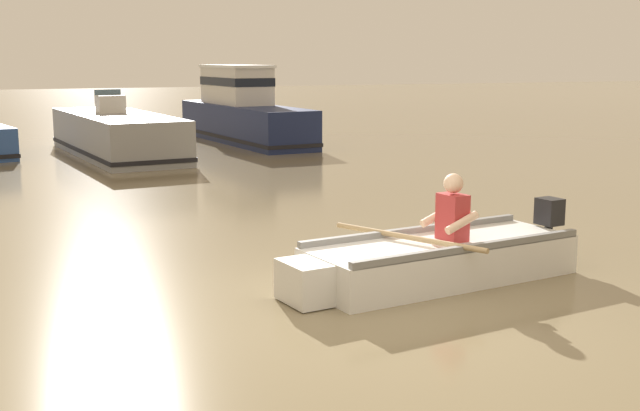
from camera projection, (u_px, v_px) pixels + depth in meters
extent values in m
plane|color=#7A6B4C|center=(370.00, 317.00, 7.82)|extent=(120.00, 120.00, 0.00)
cube|color=white|center=(441.00, 261.00, 9.08)|extent=(3.23, 1.56, 0.44)
cube|color=white|center=(305.00, 282.00, 8.22)|extent=(0.49, 0.66, 0.42)
cube|color=gray|center=(472.00, 248.00, 8.61)|extent=(3.02, 0.54, 0.08)
cube|color=gray|center=(413.00, 230.00, 9.47)|extent=(3.02, 0.54, 0.08)
cube|color=white|center=(448.00, 244.00, 9.10)|extent=(0.43, 1.04, 0.06)
cylinder|color=black|center=(548.00, 240.00, 9.90)|extent=(0.11, 0.11, 0.54)
cube|color=black|center=(549.00, 211.00, 9.83)|extent=(0.28, 0.31, 0.32)
cube|color=#B23333|center=(452.00, 217.00, 9.07)|extent=(0.27, 0.37, 0.52)
sphere|color=beige|center=(453.00, 183.00, 9.00)|extent=(0.22, 0.22, 0.22)
cylinder|color=beige|center=(462.00, 223.00, 8.86)|extent=(0.43, 0.15, 0.23)
cylinder|color=beige|center=(436.00, 216.00, 9.24)|extent=(0.43, 0.15, 0.23)
cylinder|color=tan|center=(408.00, 237.00, 8.99)|extent=(0.95, 1.81, 0.06)
cube|color=gray|center=(117.00, 135.00, 20.52)|extent=(2.62, 6.53, 1.05)
cube|color=black|center=(117.00, 148.00, 20.58)|extent=(2.67, 6.58, 0.10)
cube|color=silver|center=(111.00, 104.00, 20.79)|extent=(0.72, 0.57, 0.44)
cube|color=slate|center=(108.00, 96.00, 20.99)|extent=(0.67, 0.12, 0.36)
cube|color=#19234C|center=(245.00, 123.00, 23.78)|extent=(2.24, 6.84, 1.08)
cube|color=black|center=(245.00, 135.00, 23.85)|extent=(2.29, 6.89, 0.10)
cube|color=silver|center=(236.00, 86.00, 24.12)|extent=(1.49, 2.93, 1.06)
cube|color=black|center=(236.00, 81.00, 24.09)|extent=(1.52, 2.97, 0.24)
cube|color=white|center=(236.00, 66.00, 24.01)|extent=(1.57, 3.08, 0.08)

